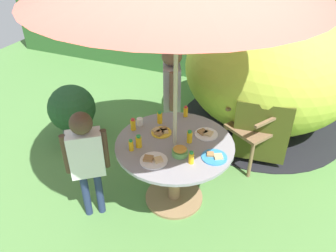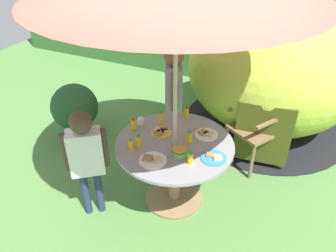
{
  "view_description": "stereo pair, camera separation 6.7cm",
  "coord_description": "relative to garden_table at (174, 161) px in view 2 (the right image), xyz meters",
  "views": [
    {
      "loc": [
        0.91,
        -2.33,
        2.55
      ],
      "look_at": [
        -0.08,
        0.02,
        0.87
      ],
      "focal_mm": 35.81,
      "sensor_mm": 36.0,
      "label": 1
    },
    {
      "loc": [
        0.97,
        -2.3,
        2.55
      ],
      "look_at": [
        -0.08,
        0.02,
        0.87
      ],
      "focal_mm": 35.81,
      "sensor_mm": 36.0,
      "label": 2
    }
  ],
  "objects": [
    {
      "name": "juice_bottle_spot_a",
      "position": [
        -0.46,
        0.05,
        0.27
      ],
      "size": [
        0.05,
        0.05,
        0.12
      ],
      "color": "yellow",
      "rests_on": "garden_table"
    },
    {
      "name": "plate_far_left",
      "position": [
        0.23,
        0.24,
        0.22
      ],
      "size": [
        0.22,
        0.22,
        0.03
      ],
      "color": "white",
      "rests_on": "garden_table"
    },
    {
      "name": "plate_near_left",
      "position": [
        -0.18,
        0.1,
        0.22
      ],
      "size": [
        0.2,
        0.2,
        0.03
      ],
      "color": "yellow",
      "rests_on": "garden_table"
    },
    {
      "name": "child_in_grey_shirt",
      "position": [
        -0.37,
        0.82,
        0.34
      ],
      "size": [
        0.31,
        0.41,
        1.32
      ],
      "rotation": [
        0.0,
        0.0,
        -1.15
      ],
      "color": "navy",
      "rests_on": "ground_plane"
    },
    {
      "name": "plate_back_edge",
      "position": [
        -0.07,
        -0.31,
        0.22
      ],
      "size": [
        0.24,
        0.24,
        0.03
      ],
      "color": "white",
      "rests_on": "garden_table"
    },
    {
      "name": "cup_near",
      "position": [
        -0.44,
        0.15,
        0.25
      ],
      "size": [
        0.06,
        0.06,
        0.07
      ],
      "primitive_type": "cylinder",
      "color": "white",
      "rests_on": "garden_table"
    },
    {
      "name": "juice_bottle_mid_left",
      "position": [
        -0.27,
        0.26,
        0.27
      ],
      "size": [
        0.05,
        0.05,
        0.13
      ],
      "color": "yellow",
      "rests_on": "garden_table"
    },
    {
      "name": "wooden_chair",
      "position": [
        0.62,
        0.99,
        0.04
      ],
      "size": [
        0.62,
        0.62,
        0.97
      ],
      "rotation": [
        0.0,
        0.0,
        -0.56
      ],
      "color": "brown",
      "rests_on": "ground_plane"
    },
    {
      "name": "juice_bottle_near_right",
      "position": [
        -0.07,
        0.48,
        0.26
      ],
      "size": [
        0.05,
        0.05,
        0.12
      ],
      "color": "yellow",
      "rests_on": "garden_table"
    },
    {
      "name": "juice_bottle_far_right",
      "position": [
        -0.28,
        -0.18,
        0.27
      ],
      "size": [
        0.06,
        0.06,
        0.12
      ],
      "color": "yellow",
      "rests_on": "garden_table"
    },
    {
      "name": "garden_table",
      "position": [
        0.0,
        0.0,
        0.0
      ],
      "size": [
        1.11,
        1.11,
        0.71
      ],
      "color": "#93704C",
      "rests_on": "ground_plane"
    },
    {
      "name": "dome_tent",
      "position": [
        0.57,
        1.82,
        0.31
      ],
      "size": [
        2.44,
        2.44,
        1.63
      ],
      "rotation": [
        0.0,
        0.0,
        0.12
      ],
      "color": "#B2C63F",
      "rests_on": "ground_plane"
    },
    {
      "name": "plate_center_back",
      "position": [
        0.4,
        -0.07,
        0.22
      ],
      "size": [
        0.23,
        0.23,
        0.03
      ],
      "color": "#338CD8",
      "rests_on": "garden_table"
    },
    {
      "name": "juice_bottle_mid_right",
      "position": [
        0.12,
        0.07,
        0.27
      ],
      "size": [
        0.05,
        0.05,
        0.12
      ],
      "color": "yellow",
      "rests_on": "garden_table"
    },
    {
      "name": "ground_plane",
      "position": [
        0.0,
        0.0,
        -0.51
      ],
      "size": [
        10.0,
        10.0,
        0.02
      ],
      "primitive_type": "cube",
      "color": "#548442"
    },
    {
      "name": "child_in_white_shirt",
      "position": [
        -0.65,
        -0.48,
        0.23
      ],
      "size": [
        0.34,
        0.31,
        1.15
      ],
      "rotation": [
        0.0,
        0.0,
        0.63
      ],
      "color": "navy",
      "rests_on": "ground_plane"
    },
    {
      "name": "potted_plant",
      "position": [
        -1.58,
        0.51,
        -0.09
      ],
      "size": [
        0.59,
        0.59,
        0.74
      ],
      "color": "#595960",
      "rests_on": "ground_plane"
    },
    {
      "name": "juice_bottle_center_front",
      "position": [
        -0.32,
        -0.25,
        0.26
      ],
      "size": [
        0.04,
        0.04,
        0.11
      ],
      "color": "yellow",
      "rests_on": "garden_table"
    },
    {
      "name": "snack_bowl",
      "position": [
        0.11,
        -0.14,
        0.25
      ],
      "size": [
        0.14,
        0.14,
        0.08
      ],
      "color": "#66B259",
      "rests_on": "garden_table"
    },
    {
      "name": "hedge_backdrop",
      "position": [
        0.0,
        3.16,
        0.57
      ],
      "size": [
        9.0,
        0.7,
        2.14
      ],
      "primitive_type": "cube",
      "color": "#33602D",
      "rests_on": "ground_plane"
    },
    {
      "name": "juice_bottle_front_edge",
      "position": [
        0.23,
        -0.21,
        0.26
      ],
      "size": [
        0.05,
        0.05,
        0.12
      ],
      "color": "yellow",
      "rests_on": "garden_table"
    }
  ]
}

